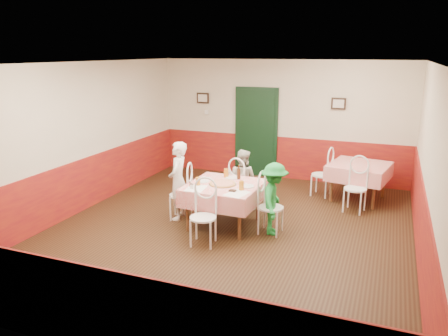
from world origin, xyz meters
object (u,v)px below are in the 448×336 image
(chair_near, at_px, (203,218))
(diner_left, at_px, (178,181))
(diner_right, at_px, (274,199))
(glass_c, at_px, (226,173))
(chair_left, at_px, (181,195))
(second_table, at_px, (358,182))
(wallet, at_px, (233,191))
(glass_a, at_px, (198,181))
(diner_far, at_px, (242,180))
(chair_far, at_px, (241,188))
(main_table, at_px, (224,205))
(chair_right, at_px, (271,208))
(chair_second_b, at_px, (355,189))
(glass_b, at_px, (241,186))
(chair_second_a, at_px, (322,175))
(beer_bottle, at_px, (239,173))

(chair_near, bearing_deg, diner_left, 126.82)
(diner_right, bearing_deg, glass_c, 57.21)
(chair_left, distance_m, chair_near, 1.20)
(second_table, height_order, wallet, wallet)
(glass_a, height_order, glass_c, glass_c)
(chair_near, bearing_deg, diner_right, 33.55)
(diner_far, bearing_deg, chair_far, 96.73)
(main_table, xyz_separation_m, chair_right, (0.85, -0.02, 0.08))
(second_table, distance_m, wallet, 3.20)
(chair_left, xyz_separation_m, glass_a, (0.45, -0.24, 0.38))
(diner_right, bearing_deg, glass_a, 89.10)
(chair_second_b, distance_m, diner_right, 1.97)
(diner_left, distance_m, diner_right, 1.80)
(chair_right, height_order, glass_a, same)
(wallet, relative_size, diner_right, 0.09)
(glass_a, height_order, glass_b, glass_b)
(second_table, relative_size, diner_left, 0.78)
(chair_second_a, distance_m, diner_far, 1.91)
(chair_second_b, distance_m, glass_a, 3.06)
(beer_bottle, xyz_separation_m, wallet, (0.14, -0.70, -0.11))
(chair_near, xyz_separation_m, diner_left, (-0.87, 0.88, 0.27))
(second_table, distance_m, glass_a, 3.55)
(second_table, xyz_separation_m, chair_second_a, (-0.75, 0.00, 0.08))
(main_table, height_order, wallet, wallet)
(main_table, bearing_deg, glass_a, -151.53)
(diner_far, bearing_deg, wallet, 109.92)
(second_table, relative_size, glass_a, 8.02)
(chair_far, relative_size, wallet, 8.18)
(chair_second_a, distance_m, wallet, 2.83)
(chair_far, distance_m, chair_near, 1.70)
(second_table, relative_size, wallet, 10.18)
(chair_left, relative_size, chair_near, 1.00)
(wallet, bearing_deg, main_table, 132.67)
(main_table, relative_size, diner_far, 1.03)
(chair_far, relative_size, diner_far, 0.76)
(diner_far, bearing_deg, chair_second_b, -154.14)
(chair_left, distance_m, diner_left, 0.27)
(chair_near, xyz_separation_m, diner_right, (0.92, 0.82, 0.16))
(glass_b, bearing_deg, main_table, 152.45)
(glass_a, bearing_deg, chair_far, 68.46)
(chair_near, relative_size, diner_far, 0.76)
(main_table, xyz_separation_m, glass_b, (0.39, -0.20, 0.46))
(chair_near, xyz_separation_m, chair_second_b, (2.10, 2.39, 0.00))
(main_table, xyz_separation_m, diner_left, (-0.90, 0.03, 0.34))
(main_table, xyz_separation_m, beer_bottle, (0.13, 0.38, 0.50))
(chair_near, bearing_deg, chair_left, 125.18)
(beer_bottle, bearing_deg, diner_left, -161.01)
(chair_second_b, bearing_deg, beer_bottle, -138.29)
(main_table, height_order, second_table, same)
(second_table, distance_m, diner_right, 2.61)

